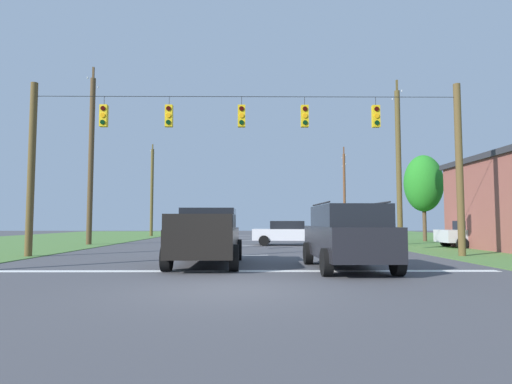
# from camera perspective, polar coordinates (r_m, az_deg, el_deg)

# --- Properties ---
(ground_plane) EXTENTS (120.00, 120.00, 0.00)m
(ground_plane) POSITION_cam_1_polar(r_m,az_deg,el_deg) (9.55, -3.87, -12.90)
(ground_plane) COLOR #47474C
(stop_bar_stripe) EXTENTS (15.90, 0.45, 0.01)m
(stop_bar_stripe) POSITION_cam_1_polar(r_m,az_deg,el_deg) (12.93, -2.96, -10.55)
(stop_bar_stripe) COLOR white
(stop_bar_stripe) RESTS_ON ground
(lane_dash_0) EXTENTS (2.50, 0.15, 0.01)m
(lane_dash_0) POSITION_cam_1_polar(r_m,az_deg,el_deg) (18.90, -2.17, -8.47)
(lane_dash_0) COLOR white
(lane_dash_0) RESTS_ON ground
(lane_dash_1) EXTENTS (2.50, 0.15, 0.01)m
(lane_dash_1) POSITION_cam_1_polar(r_m,az_deg,el_deg) (26.19, -1.70, -7.23)
(lane_dash_1) COLOR white
(lane_dash_1) RESTS_ON ground
(lane_dash_2) EXTENTS (2.50, 0.15, 0.01)m
(lane_dash_2) POSITION_cam_1_polar(r_m,az_deg,el_deg) (33.68, -1.43, -6.51)
(lane_dash_2) COLOR white
(lane_dash_2) RESTS_ON ground
(lane_dash_3) EXTENTS (2.50, 0.15, 0.01)m
(lane_dash_3) POSITION_cam_1_polar(r_m,az_deg,el_deg) (38.45, -1.31, -6.20)
(lane_dash_3) COLOR white
(lane_dash_3) RESTS_ON ground
(lane_dash_4) EXTENTS (2.50, 0.15, 0.01)m
(lane_dash_4) POSITION_cam_1_polar(r_m,az_deg,el_deg) (45.80, -1.18, -5.84)
(lane_dash_4) COLOR white
(lane_dash_4) RESTS_ON ground
(overhead_signal_span) EXTENTS (18.64, 0.31, 7.47)m
(overhead_signal_span) POSITION_cam_1_polar(r_m,az_deg,el_deg) (18.26, -1.53, 4.78)
(overhead_signal_span) COLOR brown
(overhead_signal_span) RESTS_ON ground
(pickup_truck) EXTENTS (2.29, 5.40, 1.95)m
(pickup_truck) POSITION_cam_1_polar(r_m,az_deg,el_deg) (14.74, -6.56, -5.96)
(pickup_truck) COLOR black
(pickup_truck) RESTS_ON ground
(suv_black) EXTENTS (2.30, 4.84, 2.05)m
(suv_black) POSITION_cam_1_polar(r_m,az_deg,el_deg) (13.54, 12.17, -5.68)
(suv_black) COLOR black
(suv_black) RESTS_ON ground
(distant_car_crossing_white) EXTENTS (4.46, 2.35, 1.52)m
(distant_car_crossing_white) POSITION_cam_1_polar(r_m,az_deg,el_deg) (26.81, 4.24, -5.46)
(distant_car_crossing_white) COLOR silver
(distant_car_crossing_white) RESTS_ON ground
(distant_car_oncoming) EXTENTS (4.35, 2.11, 1.52)m
(distant_car_oncoming) POSITION_cam_1_polar(r_m,az_deg,el_deg) (27.13, 27.65, -5.00)
(distant_car_oncoming) COLOR silver
(distant_car_oncoming) RESTS_ON ground
(utility_pole_mid_right) EXTENTS (0.34, 1.88, 10.74)m
(utility_pole_mid_right) POSITION_cam_1_polar(r_m,az_deg,el_deg) (28.96, 18.61, 3.48)
(utility_pole_mid_right) COLOR brown
(utility_pole_mid_right) RESTS_ON ground
(utility_pole_far_right) EXTENTS (0.26, 1.90, 9.28)m
(utility_pole_far_right) POSITION_cam_1_polar(r_m,az_deg,el_deg) (44.96, 11.78, 0.09)
(utility_pole_far_right) COLOR brown
(utility_pole_far_right) RESTS_ON ground
(utility_pole_mid_left) EXTENTS (0.34, 1.93, 11.60)m
(utility_pole_mid_left) POSITION_cam_1_polar(r_m,az_deg,el_deg) (29.49, -21.27, 4.23)
(utility_pole_mid_left) COLOR brown
(utility_pole_mid_left) RESTS_ON ground
(utility_pole_far_left) EXTENTS (0.31, 1.57, 9.46)m
(utility_pole_far_left) POSITION_cam_1_polar(r_m,az_deg,el_deg) (44.75, -13.80, 0.11)
(utility_pole_far_left) COLOR brown
(utility_pole_far_left) RESTS_ON ground
(tree_roadside_right) EXTENTS (2.83, 2.83, 6.45)m
(tree_roadside_right) POSITION_cam_1_polar(r_m,az_deg,el_deg) (34.08, 21.57, 1.06)
(tree_roadside_right) COLOR brown
(tree_roadside_right) RESTS_ON ground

